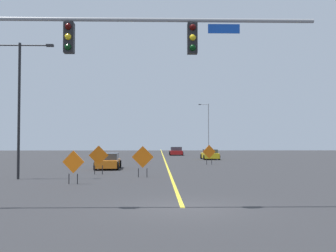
% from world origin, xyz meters
% --- Properties ---
extents(ground, '(176.78, 176.78, 0.00)m').
position_xyz_m(ground, '(0.00, 0.00, 0.00)').
color(ground, '#2D2D30').
extents(road_centre_stripe, '(0.16, 98.21, 0.01)m').
position_xyz_m(road_centre_stripe, '(0.00, 49.11, 0.00)').
color(road_centre_stripe, yellow).
rests_on(road_centre_stripe, ground).
extents(traffic_signal_assembly, '(12.78, 0.44, 7.11)m').
position_xyz_m(traffic_signal_assembly, '(-3.90, -0.01, 5.24)').
color(traffic_signal_assembly, gray).
rests_on(traffic_signal_assembly, ground).
extents(street_lamp_mid_left, '(4.06, 0.24, 8.23)m').
position_xyz_m(street_lamp_mid_left, '(-9.21, 10.95, 4.91)').
color(street_lamp_mid_left, black).
rests_on(street_lamp_mid_left, ground).
extents(street_lamp_near_right, '(1.90, 0.24, 9.24)m').
position_xyz_m(street_lamp_near_right, '(8.46, 62.36, 5.05)').
color(street_lamp_near_right, gray).
rests_on(street_lamp_near_right, ground).
extents(construction_sign_left_shoulder, '(1.20, 0.23, 1.78)m').
position_xyz_m(construction_sign_left_shoulder, '(-5.32, 7.97, 1.10)').
color(construction_sign_left_shoulder, orange).
rests_on(construction_sign_left_shoulder, ground).
extents(construction_sign_median_far, '(1.34, 0.21, 1.97)m').
position_xyz_m(construction_sign_median_far, '(-4.91, 14.45, 1.22)').
color(construction_sign_median_far, orange).
rests_on(construction_sign_median_far, ground).
extents(construction_sign_right_shoulder, '(1.39, 0.07, 1.97)m').
position_xyz_m(construction_sign_right_shoulder, '(-1.80, 12.07, 1.21)').
color(construction_sign_right_shoulder, orange).
rests_on(construction_sign_right_shoulder, ground).
extents(construction_sign_median_near, '(1.29, 0.34, 1.92)m').
position_xyz_m(construction_sign_median_near, '(4.11, 25.70, 1.18)').
color(construction_sign_median_near, orange).
rests_on(construction_sign_median_near, ground).
extents(car_orange_passing, '(2.05, 4.53, 1.29)m').
position_xyz_m(car_orange_passing, '(-4.92, 20.12, 0.62)').
color(car_orange_passing, orange).
rests_on(car_orange_passing, ground).
extents(car_yellow_far, '(2.08, 4.21, 1.26)m').
position_xyz_m(car_yellow_far, '(5.70, 37.59, 0.59)').
color(car_yellow_far, gold).
rests_on(car_yellow_far, ground).
extents(car_red_approaching, '(2.17, 4.54, 1.36)m').
position_xyz_m(car_red_approaching, '(2.14, 53.25, 0.64)').
color(car_red_approaching, red).
rests_on(car_red_approaching, ground).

